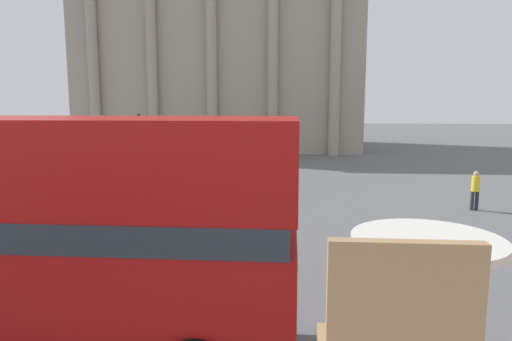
% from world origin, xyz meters
% --- Properties ---
extents(cafe_dining_table, '(0.60, 0.60, 0.73)m').
position_xyz_m(cafe_dining_table, '(1.45, -0.35, 3.58)').
color(cafe_dining_table, '#2D2D30').
rests_on(cafe_dining_table, cafe_floor_slab).
extents(plaza_building_left, '(26.17, 15.82, 20.64)m').
position_xyz_m(plaza_building_left, '(-5.90, 44.06, 10.32)').
color(plaza_building_left, '#A39984').
rests_on(plaza_building_left, ground_plane).
extents(traffic_light_near, '(0.42, 0.24, 3.79)m').
position_xyz_m(traffic_light_near, '(-5.38, 9.40, 2.48)').
color(traffic_light_near, black).
rests_on(traffic_light_near, ground_plane).
extents(traffic_light_mid, '(0.42, 0.24, 3.90)m').
position_xyz_m(traffic_light_mid, '(-5.22, 15.92, 2.54)').
color(traffic_light_mid, black).
rests_on(traffic_light_mid, ground_plane).
extents(pedestrian_red, '(0.32, 0.32, 1.82)m').
position_xyz_m(pedestrian_red, '(-6.92, 26.41, 1.06)').
color(pedestrian_red, '#282B33').
rests_on(pedestrian_red, ground_plane).
extents(pedestrian_yellow, '(0.32, 0.32, 1.61)m').
position_xyz_m(pedestrian_yellow, '(8.33, 16.68, 0.92)').
color(pedestrian_yellow, '#282B33').
rests_on(pedestrian_yellow, ground_plane).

